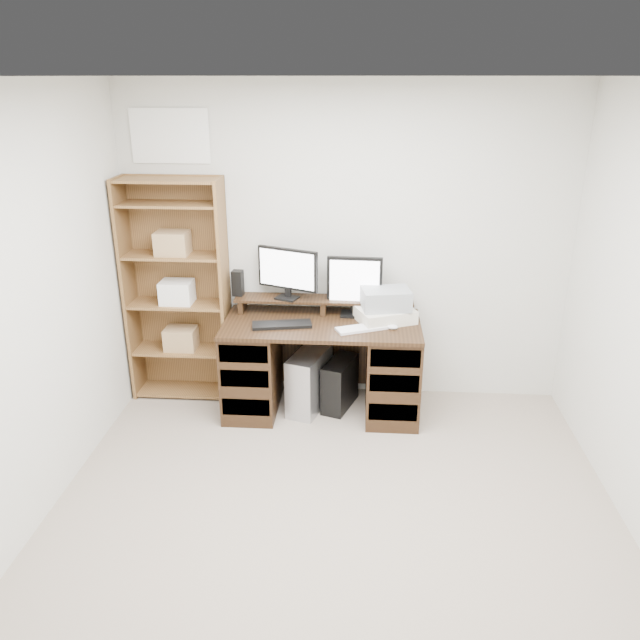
# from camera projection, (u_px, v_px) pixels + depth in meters

# --- Properties ---
(room) EXTENTS (3.54, 4.04, 2.54)m
(room) POSITION_uv_depth(u_px,v_px,m) (332.00, 351.00, 3.04)
(room) COLOR gray
(room) RESTS_ON ground
(desk) EXTENTS (1.50, 0.70, 0.75)m
(desk) POSITION_uv_depth(u_px,v_px,m) (322.00, 365.00, 4.88)
(desk) COLOR black
(desk) RESTS_ON ground
(riser_shelf) EXTENTS (1.40, 0.22, 0.12)m
(riser_shelf) POSITION_uv_depth(u_px,v_px,m) (324.00, 301.00, 4.91)
(riser_shelf) COLOR black
(riser_shelf) RESTS_ON desk
(monitor_wide) EXTENTS (0.48, 0.22, 0.40)m
(monitor_wide) POSITION_uv_depth(u_px,v_px,m) (288.00, 271.00, 4.82)
(monitor_wide) COLOR black
(monitor_wide) RESTS_ON riser_shelf
(monitor_small) EXTENTS (0.43, 0.17, 0.47)m
(monitor_small) POSITION_uv_depth(u_px,v_px,m) (354.00, 284.00, 4.81)
(monitor_small) COLOR black
(monitor_small) RESTS_ON desk
(speaker) EXTENTS (0.09, 0.09, 0.20)m
(speaker) POSITION_uv_depth(u_px,v_px,m) (238.00, 283.00, 4.93)
(speaker) COLOR black
(speaker) RESTS_ON riser_shelf
(keyboard_black) EXTENTS (0.46, 0.23, 0.02)m
(keyboard_black) POSITION_uv_depth(u_px,v_px,m) (282.00, 325.00, 4.67)
(keyboard_black) COLOR black
(keyboard_black) RESTS_ON desk
(keyboard_white) EXTENTS (0.43, 0.28, 0.02)m
(keyboard_white) POSITION_uv_depth(u_px,v_px,m) (364.00, 328.00, 4.62)
(keyboard_white) COLOR silver
(keyboard_white) RESTS_ON desk
(mouse) EXTENTS (0.09, 0.06, 0.03)m
(mouse) POSITION_uv_depth(u_px,v_px,m) (393.00, 327.00, 4.61)
(mouse) COLOR silver
(mouse) RESTS_ON desk
(printer) EXTENTS (0.50, 0.44, 0.10)m
(printer) POSITION_uv_depth(u_px,v_px,m) (385.00, 315.00, 4.75)
(printer) COLOR beige
(printer) RESTS_ON desk
(basket) EXTENTS (0.40, 0.31, 0.15)m
(basket) POSITION_uv_depth(u_px,v_px,m) (386.00, 299.00, 4.71)
(basket) COLOR gray
(basket) RESTS_ON printer
(tower_silver) EXTENTS (0.35, 0.52, 0.48)m
(tower_silver) POSITION_uv_depth(u_px,v_px,m) (309.00, 381.00, 4.95)
(tower_silver) COLOR #B7B9BE
(tower_silver) RESTS_ON ground
(tower_black) EXTENTS (0.29, 0.44, 0.40)m
(tower_black) POSITION_uv_depth(u_px,v_px,m) (340.00, 384.00, 4.99)
(tower_black) COLOR black
(tower_black) RESTS_ON ground
(bookshelf) EXTENTS (0.80, 0.30, 1.80)m
(bookshelf) POSITION_uv_depth(u_px,v_px,m) (178.00, 289.00, 4.96)
(bookshelf) COLOR brown
(bookshelf) RESTS_ON ground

